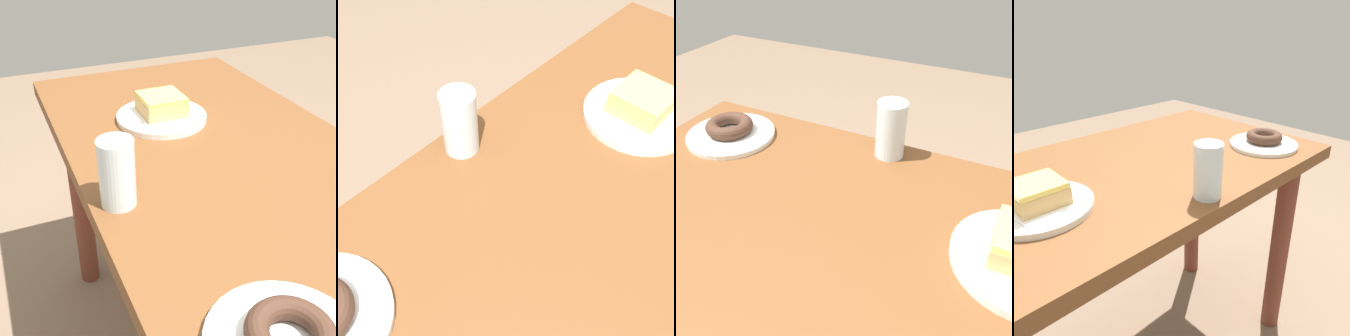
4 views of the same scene
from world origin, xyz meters
The scene contains 6 objects.
table centered at (0.00, 0.00, 0.63)m, with size 1.22×0.62×0.77m.
donut_chocolate_ring centered at (0.45, -0.16, 0.80)m, with size 0.11×0.11×0.03m, color #442A1E.
plate_glazed_square centered at (-0.21, -0.06, 0.78)m, with size 0.22×0.22×0.01m, color white.
napkin_glazed_square centered at (-0.21, -0.06, 0.79)m, with size 0.13×0.13×0.00m, color white.
donut_glazed_square centered at (-0.21, -0.06, 0.81)m, with size 0.10×0.10×0.05m.
water_glass centered at (0.08, -0.26, 0.83)m, with size 0.06×0.06×0.13m, color silver.
Camera 1 is at (0.70, -0.42, 1.23)m, focal length 46.77 mm.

